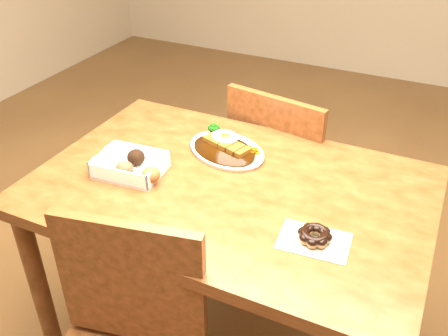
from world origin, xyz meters
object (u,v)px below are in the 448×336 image
at_px(table, 229,210).
at_px(chair_far, 286,173).
at_px(katsu_curry_plate, 226,147).
at_px(donut_box, 128,164).
at_px(pon_de_ring, 315,236).

height_order(table, chair_far, chair_far).
relative_size(chair_far, katsu_curry_plate, 2.56).
xyz_separation_m(donut_box, pon_de_ring, (0.63, -0.07, -0.01)).
bearing_deg(donut_box, pon_de_ring, -6.14).
height_order(table, pon_de_ring, pon_de_ring).
distance_m(table, katsu_curry_plate, 0.23).
relative_size(chair_far, pon_de_ring, 4.48).
xyz_separation_m(table, chair_far, (0.01, 0.54, -0.17)).
bearing_deg(pon_de_ring, chair_far, 114.03).
bearing_deg(katsu_curry_plate, pon_de_ring, -38.08).
bearing_deg(donut_box, table, 13.00).
bearing_deg(katsu_curry_plate, chair_far, 73.78).
relative_size(table, katsu_curry_plate, 3.53).
distance_m(table, donut_box, 0.35).
relative_size(table, pon_de_ring, 6.18).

